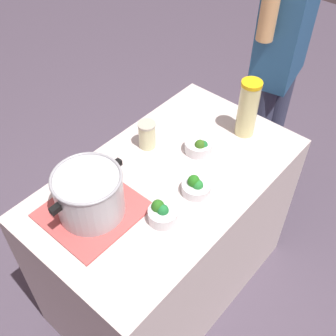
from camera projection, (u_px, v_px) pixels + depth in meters
name	position (u px, v px, depth m)	size (l,w,h in m)	color
ground_plane	(168.00, 280.00, 2.37)	(8.00, 8.00, 0.00)	#504454
counter_slab	(168.00, 236.00, 2.06)	(1.20, 0.70, 0.87)	beige
dish_cloth	(93.00, 211.00, 1.62)	(0.36, 0.34, 0.01)	#BA4D4B
cooking_pot	(89.00, 193.00, 1.54)	(0.33, 0.26, 0.19)	#B7B7BC
lemonade_pitcher	(248.00, 108.00, 1.85)	(0.09, 0.09, 0.28)	beige
mason_jar	(147.00, 135.00, 1.84)	(0.08, 0.08, 0.13)	beige
broccoli_bowl_front	(199.00, 146.00, 1.84)	(0.12, 0.12, 0.08)	silver
broccoli_bowl_center	(162.00, 213.00, 1.57)	(0.11, 0.11, 0.09)	silver
broccoli_bowl_back	(196.00, 187.00, 1.67)	(0.12, 0.12, 0.08)	silver
person_cook	(277.00, 69.00, 2.20)	(0.50, 0.26, 1.69)	#3B405B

